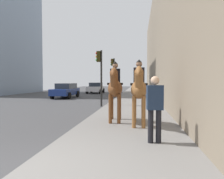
% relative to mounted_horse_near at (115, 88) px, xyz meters
% --- Properties ---
extents(mounted_horse_near, '(2.15, 0.65, 2.34)m').
position_rel_mounted_horse_near_xyz_m(mounted_horse_near, '(0.00, 0.00, 0.00)').
color(mounted_horse_near, brown).
rests_on(mounted_horse_near, sidewalk_slab).
extents(mounted_horse_far, '(2.15, 0.60, 2.34)m').
position_rel_mounted_horse_near_xyz_m(mounted_horse_far, '(-0.67, -0.92, -0.00)').
color(mounted_horse_far, brown).
rests_on(mounted_horse_far, sidewalk_slab).
extents(pedestrian_greeting, '(0.30, 0.43, 1.70)m').
position_rel_mounted_horse_near_xyz_m(pedestrian_greeting, '(-2.70, -1.32, -0.34)').
color(pedestrian_greeting, black).
rests_on(pedestrian_greeting, sidewalk_slab).
extents(car_near_lane, '(3.82, 1.99, 1.44)m').
position_rel_mounted_horse_near_xyz_m(car_near_lane, '(20.14, 4.95, -0.70)').
color(car_near_lane, silver).
rests_on(car_near_lane, ground).
extents(car_mid_lane, '(4.27, 1.89, 1.44)m').
position_rel_mounted_horse_near_xyz_m(car_mid_lane, '(12.10, 6.29, -0.67)').
color(car_mid_lane, navy).
rests_on(car_mid_lane, ground).
extents(traffic_light_near_curb, '(0.20, 0.44, 3.69)m').
position_rel_mounted_horse_near_xyz_m(traffic_light_near_curb, '(5.64, 1.64, 1.04)').
color(traffic_light_near_curb, black).
rests_on(traffic_light_near_curb, ground).
extents(traffic_light_far_curb, '(0.20, 0.44, 3.99)m').
position_rel_mounted_horse_near_xyz_m(traffic_light_far_curb, '(13.59, 1.74, 1.23)').
color(traffic_light_far_curb, black).
rests_on(traffic_light_far_curb, ground).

